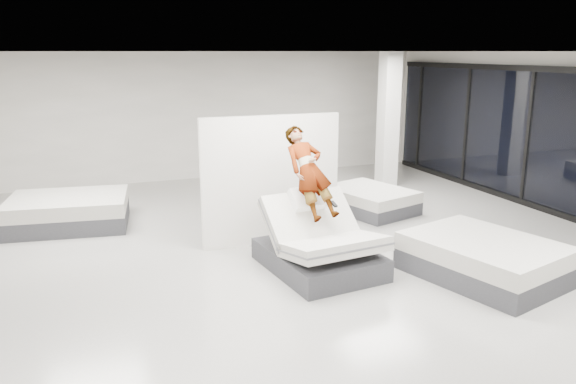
% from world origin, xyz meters
% --- Properties ---
extents(room, '(14.00, 14.04, 3.20)m').
position_xyz_m(room, '(0.00, 0.00, 1.60)').
color(room, '#A2A099').
rests_on(room, ground).
extents(hero_bed, '(1.60, 2.00, 1.20)m').
position_xyz_m(hero_bed, '(0.29, 0.10, 0.36)').
color(hero_bed, '#37373C').
rests_on(hero_bed, floor).
extents(person, '(0.73, 1.52, 1.25)m').
position_xyz_m(person, '(0.25, 0.43, 1.18)').
color(person, slate).
rests_on(person, hero_bed).
extents(remote, '(0.07, 0.15, 0.08)m').
position_xyz_m(remote, '(0.51, 0.11, 1.01)').
color(remote, black).
rests_on(remote, person).
extents(divider_panel, '(2.40, 0.12, 2.18)m').
position_xyz_m(divider_panel, '(0.04, 1.58, 1.09)').
color(divider_panel, silver).
rests_on(divider_panel, floor).
extents(flat_bed_right_far, '(1.73, 2.02, 0.47)m').
position_xyz_m(flat_bed_right_far, '(2.55, 2.67, 0.24)').
color(flat_bed_right_far, '#37373C').
rests_on(flat_bed_right_far, floor).
extents(flat_bed_right_near, '(2.05, 2.41, 0.57)m').
position_xyz_m(flat_bed_right_near, '(2.40, -0.99, 0.28)').
color(flat_bed_right_near, '#37373C').
rests_on(flat_bed_right_near, floor).
extents(flat_bed_left_far, '(2.30, 1.85, 0.58)m').
position_xyz_m(flat_bed_left_far, '(-3.23, 3.76, 0.29)').
color(flat_bed_left_far, '#37373C').
rests_on(flat_bed_left_far, floor).
extents(column, '(0.40, 0.40, 3.20)m').
position_xyz_m(column, '(4.00, 4.50, 1.60)').
color(column, silver).
rests_on(column, floor).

